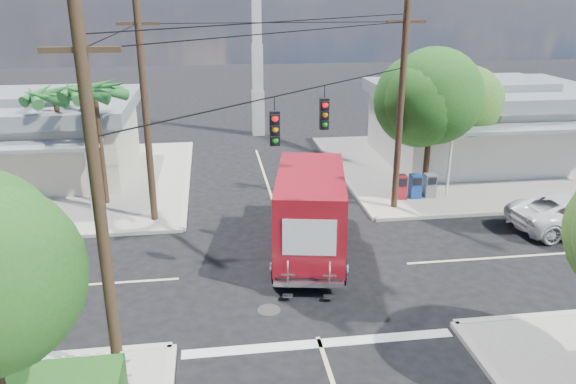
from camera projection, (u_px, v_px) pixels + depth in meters
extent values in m
plane|color=black|center=(296.00, 271.00, 19.39)|extent=(120.00, 120.00, 0.00)
cube|color=gray|center=(462.00, 165.00, 31.08)|extent=(14.00, 14.00, 0.14)
cube|color=#B4AF9F|center=(338.00, 170.00, 30.16)|extent=(0.25, 14.00, 0.14)
cube|color=#B4AF9F|center=(530.00, 211.00, 24.54)|extent=(14.00, 0.25, 0.14)
cube|color=gray|center=(47.00, 183.00, 28.19)|extent=(14.00, 14.00, 0.14)
cube|color=#B4AF9F|center=(188.00, 177.00, 29.11)|extent=(0.25, 14.00, 0.14)
cube|color=beige|center=(266.00, 181.00, 28.72)|extent=(0.12, 12.00, 0.01)
cube|color=beige|center=(563.00, 253.00, 20.70)|extent=(12.00, 0.12, 0.01)
cube|color=silver|center=(320.00, 343.00, 15.38)|extent=(7.50, 0.40, 0.01)
cube|color=silver|center=(483.00, 129.00, 31.61)|extent=(11.00, 8.00, 3.40)
cube|color=gray|center=(487.00, 93.00, 30.93)|extent=(11.80, 8.80, 0.70)
cube|color=gray|center=(488.00, 84.00, 30.76)|extent=(6.05, 4.40, 0.50)
cube|color=gray|center=(533.00, 128.00, 26.64)|extent=(9.90, 1.80, 0.15)
cylinder|color=silver|center=(449.00, 165.00, 25.80)|extent=(0.12, 0.12, 2.90)
cube|color=beige|center=(29.00, 144.00, 28.90)|extent=(10.00, 8.00, 3.20)
cube|color=gray|center=(23.00, 106.00, 28.25)|extent=(10.80, 8.80, 0.70)
cube|color=gray|center=(22.00, 96.00, 28.08)|extent=(5.50, 4.40, 0.50)
cylinder|color=silver|center=(89.00, 179.00, 24.19)|extent=(0.12, 0.12, 2.70)
cube|color=silver|center=(258.00, 113.00, 37.62)|extent=(0.80, 0.80, 3.00)
cube|color=silver|center=(257.00, 67.00, 36.62)|extent=(0.70, 0.70, 3.00)
cube|color=silver|center=(256.00, 19.00, 35.61)|extent=(0.60, 0.60, 3.00)
cylinder|color=#422D1C|center=(427.00, 151.00, 25.95)|extent=(0.28, 0.28, 4.10)
sphere|color=#1F5317|center=(432.00, 95.00, 25.09)|extent=(4.10, 4.10, 4.10)
sphere|color=#1F5317|center=(423.00, 89.00, 25.14)|extent=(3.33, 3.33, 3.33)
sphere|color=#1F5317|center=(442.00, 99.00, 24.90)|extent=(3.58, 3.58, 3.58)
cylinder|color=#422D1C|center=(460.00, 142.00, 28.43)|extent=(0.28, 0.28, 3.58)
sphere|color=#33631E|center=(465.00, 98.00, 27.68)|extent=(3.58, 3.58, 3.58)
sphere|color=#33631E|center=(456.00, 93.00, 27.74)|extent=(2.91, 2.91, 2.91)
sphere|color=#33631E|center=(474.00, 101.00, 27.48)|extent=(3.14, 3.14, 3.14)
cylinder|color=#422D1C|center=(101.00, 149.00, 24.52)|extent=(0.24, 0.24, 5.00)
cone|color=#256729|center=(116.00, 89.00, 23.77)|extent=(0.50, 2.06, 0.98)
cone|color=#256729|center=(110.00, 86.00, 24.39)|extent=(1.92, 1.68, 0.98)
cone|color=#256729|center=(93.00, 86.00, 24.45)|extent=(2.12, 0.95, 0.98)
cone|color=#256729|center=(76.00, 88.00, 23.91)|extent=(1.34, 2.07, 0.98)
cone|color=#256729|center=(72.00, 91.00, 23.18)|extent=(1.34, 2.07, 0.98)
cone|color=#256729|center=(85.00, 93.00, 22.81)|extent=(2.12, 0.95, 0.98)
cone|color=#256729|center=(105.00, 92.00, 23.07)|extent=(1.92, 1.68, 0.98)
cylinder|color=#422D1C|center=(62.00, 146.00, 25.73)|extent=(0.24, 0.24, 4.60)
cone|color=#256729|center=(76.00, 93.00, 25.04)|extent=(0.50, 2.06, 0.98)
cone|color=#256729|center=(71.00, 91.00, 25.66)|extent=(1.92, 1.68, 0.98)
cone|color=#256729|center=(55.00, 91.00, 25.72)|extent=(2.12, 0.95, 0.98)
cone|color=#256729|center=(38.00, 93.00, 25.18)|extent=(1.34, 2.07, 0.98)
cone|color=#256729|center=(33.00, 96.00, 24.46)|extent=(1.34, 2.07, 0.98)
cone|color=#256729|center=(45.00, 97.00, 24.08)|extent=(2.12, 0.95, 0.98)
cone|color=#256729|center=(64.00, 96.00, 24.34)|extent=(1.92, 1.68, 0.98)
cylinder|color=#473321|center=(100.00, 213.00, 12.35)|extent=(0.28, 0.28, 9.00)
cube|color=#473321|center=(80.00, 50.00, 11.18)|extent=(1.60, 0.12, 0.12)
cylinder|color=#473321|center=(400.00, 109.00, 23.42)|extent=(0.28, 0.28, 9.00)
cube|color=#473321|center=(406.00, 22.00, 22.25)|extent=(1.60, 0.12, 0.12)
cylinder|color=#473321|center=(146.00, 116.00, 22.06)|extent=(0.28, 0.28, 9.00)
cube|color=#473321|center=(138.00, 24.00, 20.89)|extent=(1.60, 0.12, 0.12)
cylinder|color=black|center=(297.00, 92.00, 17.32)|extent=(10.43, 10.43, 0.04)
cube|color=black|center=(275.00, 128.00, 16.78)|extent=(0.30, 0.24, 1.05)
sphere|color=red|center=(275.00, 118.00, 16.54)|extent=(0.20, 0.20, 0.20)
cube|color=black|center=(324.00, 114.00, 18.81)|extent=(0.30, 0.24, 1.05)
sphere|color=red|center=(325.00, 105.00, 18.57)|extent=(0.20, 0.20, 0.20)
cube|color=silver|center=(124.00, 370.00, 13.30)|extent=(0.09, 0.06, 1.00)
cube|color=maroon|center=(400.00, 187.00, 25.71)|extent=(0.50, 0.50, 1.10)
cube|color=#174295|center=(415.00, 186.00, 25.80)|extent=(0.50, 0.50, 1.10)
cube|color=slate|center=(430.00, 185.00, 25.89)|extent=(0.50, 0.50, 1.10)
cube|color=black|center=(310.00, 236.00, 20.93)|extent=(3.43, 7.45, 0.23)
cube|color=#A3111D|center=(311.00, 192.00, 23.33)|extent=(2.46, 1.95, 2.03)
cube|color=black|center=(311.00, 179.00, 23.81)|extent=(1.94, 0.59, 0.87)
cube|color=silver|center=(311.00, 200.00, 24.33)|extent=(2.10, 0.51, 0.32)
cube|color=#A3111D|center=(310.00, 210.00, 19.69)|extent=(3.26, 5.68, 2.67)
cube|color=white|center=(344.00, 207.00, 19.59)|extent=(0.64, 3.26, 1.20)
cube|color=white|center=(277.00, 206.00, 19.70)|extent=(0.64, 3.26, 1.20)
cube|color=white|center=(309.00, 238.00, 17.12)|extent=(1.63, 0.33, 1.20)
cube|color=silver|center=(309.00, 284.00, 17.51)|extent=(2.21, 0.64, 0.17)
cube|color=silver|center=(288.00, 274.00, 17.30)|extent=(0.42, 0.13, 0.92)
cube|color=silver|center=(330.00, 275.00, 17.24)|extent=(0.42, 0.13, 0.92)
cylinder|color=black|center=(286.00, 210.00, 23.50)|extent=(0.48, 1.05, 1.01)
cylinder|color=black|center=(336.00, 211.00, 23.40)|extent=(0.48, 1.05, 1.01)
cylinder|color=black|center=(277.00, 269.00, 18.47)|extent=(0.48, 1.05, 1.01)
cylinder|color=black|center=(341.00, 270.00, 18.37)|extent=(0.48, 1.05, 1.01)
imported|color=silver|center=(575.00, 213.00, 22.53)|extent=(5.44, 2.85, 1.46)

